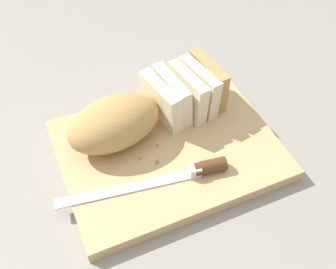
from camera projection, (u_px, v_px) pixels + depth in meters
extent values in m
plane|color=gray|center=(168.00, 154.00, 0.74)|extent=(3.00, 3.00, 0.00)
cube|color=tan|center=(168.00, 150.00, 0.73)|extent=(0.39, 0.30, 0.02)
ellipsoid|color=tan|center=(114.00, 123.00, 0.70)|extent=(0.18, 0.13, 0.08)
cube|color=beige|center=(161.00, 102.00, 0.74)|extent=(0.05, 0.11, 0.09)
cube|color=beige|center=(172.00, 95.00, 0.75)|extent=(0.04, 0.11, 0.09)
cube|color=beige|center=(187.00, 93.00, 0.75)|extent=(0.04, 0.11, 0.08)
cube|color=beige|center=(198.00, 87.00, 0.76)|extent=(0.05, 0.11, 0.08)
cube|color=tan|center=(208.00, 81.00, 0.77)|extent=(0.03, 0.11, 0.08)
cube|color=silver|center=(126.00, 188.00, 0.66)|extent=(0.23, 0.06, 0.00)
cylinder|color=#593319|center=(210.00, 166.00, 0.68)|extent=(0.06, 0.03, 0.02)
cube|color=silver|center=(194.00, 170.00, 0.67)|extent=(0.02, 0.02, 0.02)
sphere|color=#A8753D|center=(140.00, 158.00, 0.70)|extent=(0.00, 0.00, 0.00)
sphere|color=#A8753D|center=(165.00, 124.00, 0.75)|extent=(0.01, 0.01, 0.01)
sphere|color=#A8753D|center=(157.00, 145.00, 0.72)|extent=(0.00, 0.00, 0.00)
sphere|color=#A8753D|center=(157.00, 162.00, 0.69)|extent=(0.01, 0.01, 0.01)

